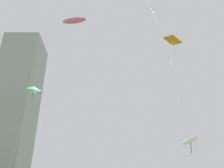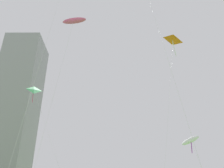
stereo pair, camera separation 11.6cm
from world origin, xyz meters
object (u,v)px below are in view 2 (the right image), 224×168
at_px(kite_flying_6, 74,21).
at_px(kite_flying_3, 173,41).
at_px(kite_flying_2, 34,90).
at_px(distant_highrise_1, 14,115).
at_px(kite_flying_4, 191,140).
at_px(distant_highrise_0, 1,141).

bearing_deg(kite_flying_6, kite_flying_3, 28.62).
bearing_deg(kite_flying_3, kite_flying_2, 167.26).
bearing_deg(distant_highrise_1, kite_flying_6, -63.58).
bearing_deg(kite_flying_4, kite_flying_2, 177.12).
bearing_deg(kite_flying_4, kite_flying_6, -144.16).
distance_m(kite_flying_6, distant_highrise_0, 105.82).
xyz_separation_m(kite_flying_3, kite_flying_6, (-14.52, -7.92, -3.49)).
bearing_deg(kite_flying_6, distant_highrise_1, 114.58).
bearing_deg(distant_highrise_0, kite_flying_3, -46.91).
bearing_deg(kite_flying_2, kite_flying_6, -59.55).
bearing_deg(kite_flying_3, distant_highrise_0, 125.04).
relative_size(distant_highrise_0, distant_highrise_1, 0.79).
relative_size(kite_flying_3, distant_highrise_0, 0.42).
height_order(kite_flying_2, kite_flying_4, kite_flying_2).
xyz_separation_m(kite_flying_6, distant_highrise_1, (-37.34, 81.62, 17.88)).
xyz_separation_m(kite_flying_4, distant_highrise_1, (-53.57, 69.89, 29.24)).
xyz_separation_m(kite_flying_2, distant_highrise_0, (-38.70, 81.75, 12.61)).
relative_size(kite_flying_3, distant_highrise_1, 0.33).
xyz_separation_m(kite_flying_3, distant_highrise_1, (-51.86, 73.70, 14.39)).
distance_m(kite_flying_3, kite_flying_6, 16.91).
bearing_deg(kite_flying_2, kite_flying_3, -12.74).
xyz_separation_m(kite_flying_3, kite_flying_4, (1.71, 3.80, -14.84)).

